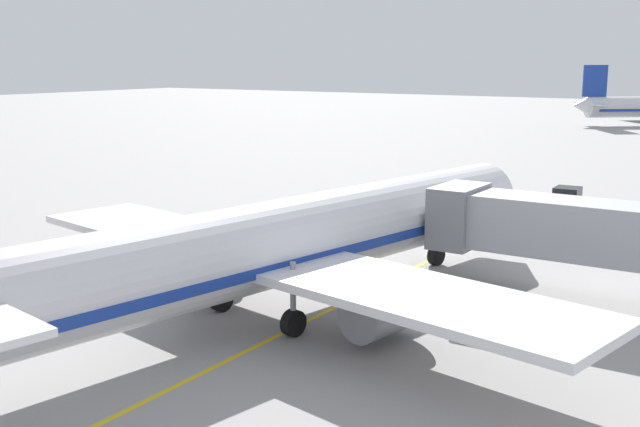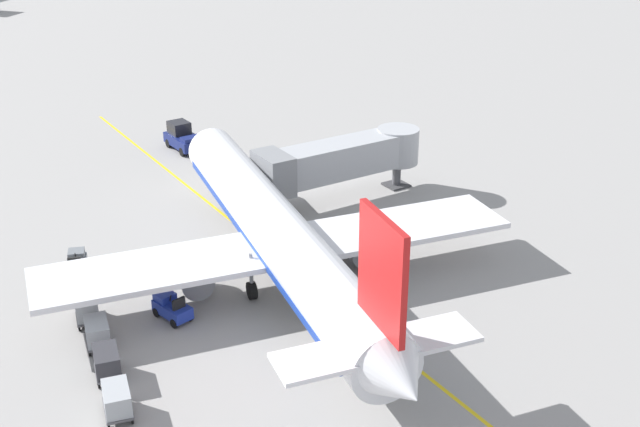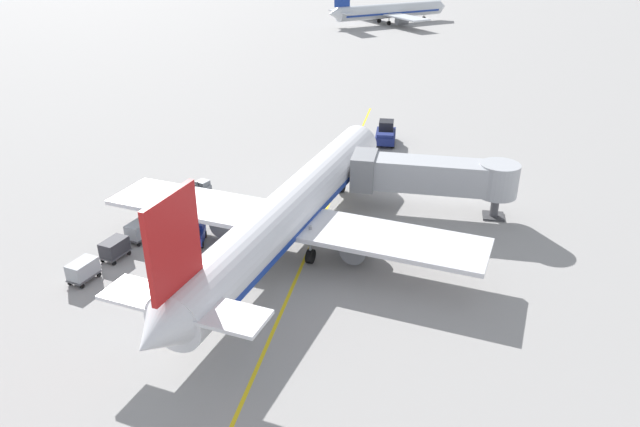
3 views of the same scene
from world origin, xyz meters
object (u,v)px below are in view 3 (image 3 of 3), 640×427
jet_bridge (433,175)px  baggage_tug_lead (196,234)px  distant_taxiing_airliner (390,11)px  baggage_cart_third_in_train (114,248)px  ground_crew_wing_walker (238,221)px  parked_airliner (291,210)px  baggage_tug_trailing (199,190)px  baggage_cart_tail_end (83,269)px  pushback_tractor (386,134)px  baggage_cart_front (158,215)px  baggage_cart_second_in_train (139,230)px

jet_bridge → baggage_tug_lead: 20.52m
jet_bridge → distant_taxiing_airliner: bearing=97.1°
baggage_cart_third_in_train → ground_crew_wing_walker: ground_crew_wing_walker is taller
parked_airliner → ground_crew_wing_walker: (-4.96, 1.69, -2.23)m
parked_airliner → baggage_tug_trailing: 13.29m
baggage_tug_lead → ground_crew_wing_walker: bearing=43.0°
ground_crew_wing_walker → distant_taxiing_airliner: distant_taxiing_airliner is taller
baggage_cart_tail_end → pushback_tractor: bearing=61.8°
pushback_tractor → baggage_cart_front: pushback_tractor is taller
baggage_cart_tail_end → baggage_tug_trailing: bearing=80.3°
pushback_tractor → baggage_cart_tail_end: (-18.11, -33.78, -0.15)m
baggage_cart_tail_end → distant_taxiing_airliner: distant_taxiing_airliner is taller
jet_bridge → distant_taxiing_airliner: 109.79m
pushback_tractor → baggage_tug_lead: size_ratio=1.66×
baggage_cart_third_in_train → baggage_tug_lead: bearing=35.6°
jet_bridge → pushback_tractor: size_ratio=3.13×
parked_airliner → ground_crew_wing_walker: bearing=161.2°
ground_crew_wing_walker → jet_bridge: bearing=23.9°
parked_airliner → ground_crew_wing_walker: size_ratio=22.00×
jet_bridge → baggage_tug_trailing: bearing=-177.2°
pushback_tractor → distant_taxiing_airliner: (-7.97, 91.44, 1.93)m
ground_crew_wing_walker → baggage_cart_front: bearing=-178.1°
parked_airliner → jet_bridge: parked_airliner is taller
pushback_tractor → baggage_tug_lead: pushback_tractor is taller
jet_bridge → baggage_cart_third_in_train: (-23.14, -12.95, -2.51)m
baggage_cart_third_in_train → ground_crew_wing_walker: 9.84m
parked_airliner → baggage_cart_tail_end: 15.56m
jet_bridge → parked_airliner: bearing=-140.8°
baggage_cart_second_in_train → baggage_cart_third_in_train: 3.08m
jet_bridge → baggage_cart_tail_end: (-23.77, -16.28, -2.51)m
jet_bridge → baggage_cart_third_in_train: jet_bridge is taller
parked_airliner → baggage_cart_front: bearing=173.0°
baggage_tug_lead → baggage_cart_tail_end: size_ratio=0.91×
baggage_tug_trailing → ground_crew_wing_walker: ground_crew_wing_walker is taller
jet_bridge → pushback_tractor: bearing=107.9°
jet_bridge → pushback_tractor: (-5.66, 17.50, -2.36)m
baggage_tug_lead → baggage_cart_second_in_train: size_ratio=0.91×
baggage_tug_lead → baggage_cart_third_in_train: 6.24m
pushback_tractor → baggage_cart_tail_end: size_ratio=1.51×
baggage_tug_lead → ground_crew_wing_walker: ground_crew_wing_walker is taller
baggage_tug_lead → distant_taxiing_airliner: bearing=87.8°
baggage_tug_lead → baggage_tug_trailing: 8.83m
baggage_cart_second_in_train → baggage_cart_third_in_train: bearing=-99.0°
baggage_tug_lead → baggage_cart_front: bearing=152.5°
baggage_cart_front → jet_bridge: bearing=17.6°
baggage_cart_second_in_train → ground_crew_wing_walker: bearing=22.9°
baggage_tug_trailing → baggage_cart_third_in_train: size_ratio=0.93×
jet_bridge → baggage_cart_tail_end: size_ratio=4.73×
parked_airliner → pushback_tractor: bearing=79.5°
pushback_tractor → distant_taxiing_airliner: size_ratio=0.15×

